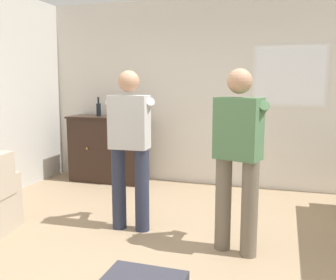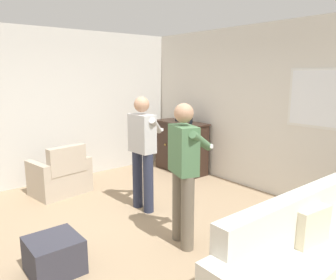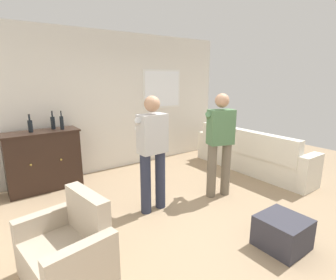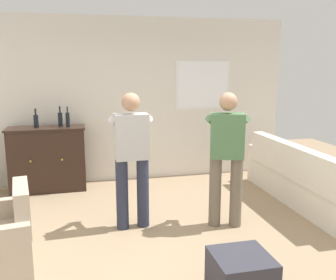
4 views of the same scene
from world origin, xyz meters
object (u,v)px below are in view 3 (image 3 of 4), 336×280
at_px(sideboard_cabinet, 44,161).
at_px(person_standing_right, 220,140).
at_px(couch, 249,156).
at_px(bottle_liquor_amber, 62,122).
at_px(bottle_wine_green, 30,126).
at_px(person_standing_left, 152,149).
at_px(bottle_spirits_clear, 53,122).
at_px(ottoman, 282,232).
at_px(armchair, 69,254).

relative_size(sideboard_cabinet, person_standing_right, 0.72).
height_order(couch, sideboard_cabinet, sideboard_cabinet).
xyz_separation_m(sideboard_cabinet, bottle_liquor_amber, (0.34, -0.06, 0.64)).
xyz_separation_m(bottle_wine_green, person_standing_left, (1.27, -1.73, -0.21)).
relative_size(bottle_wine_green, bottle_spirits_clear, 0.94).
bearing_deg(sideboard_cabinet, bottle_wine_green, 177.83).
xyz_separation_m(couch, bottle_liquor_amber, (-3.27, 1.46, 0.82)).
bearing_deg(ottoman, person_standing_left, 114.41).
distance_m(armchair, person_standing_right, 2.68).
xyz_separation_m(ottoman, person_standing_left, (-0.73, 1.62, 0.76)).
distance_m(couch, sideboard_cabinet, 3.93).
relative_size(bottle_liquor_amber, bottle_spirits_clear, 1.01).
bearing_deg(bottle_liquor_amber, bottle_wine_green, 172.84).
xyz_separation_m(sideboard_cabinet, person_standing_left, (1.13, -1.72, 0.42)).
distance_m(bottle_wine_green, bottle_spirits_clear, 0.37).
distance_m(bottle_liquor_amber, bottle_spirits_clear, 0.17).
xyz_separation_m(bottle_spirits_clear, ottoman, (1.64, -3.40, -0.97)).
distance_m(armchair, bottle_liquor_amber, 2.61).
relative_size(sideboard_cabinet, bottle_liquor_amber, 3.70).
bearing_deg(armchair, ottoman, -22.96).
bearing_deg(person_standing_right, armchair, -168.98).
xyz_separation_m(armchair, bottle_spirits_clear, (0.50, 2.49, 0.86)).
bearing_deg(bottle_wine_green, couch, -22.07).
bearing_deg(person_standing_left, bottle_spirits_clear, 116.87).
relative_size(bottle_wine_green, person_standing_left, 0.18).
xyz_separation_m(couch, armchair, (-3.90, -0.92, -0.05)).
bearing_deg(bottle_wine_green, sideboard_cabinet, -2.17).
distance_m(armchair, ottoman, 2.33).
xyz_separation_m(bottle_liquor_amber, bottle_spirits_clear, (-0.12, 0.12, -0.00)).
bearing_deg(bottle_liquor_amber, sideboard_cabinet, 170.86).
height_order(armchair, bottle_liquor_amber, bottle_liquor_amber).
bearing_deg(ottoman, bottle_liquor_amber, 114.80).
bearing_deg(bottle_wine_green, person_standing_left, -53.74).
distance_m(ottoman, person_standing_left, 1.93).
xyz_separation_m(armchair, bottle_wine_green, (0.14, 2.44, 0.86)).
height_order(armchair, sideboard_cabinet, sideboard_cabinet).
bearing_deg(armchair, bottle_spirits_clear, 78.57).
height_order(couch, person_standing_right, person_standing_right).
height_order(couch, bottle_spirits_clear, bottle_spirits_clear).
bearing_deg(couch, ottoman, -133.90).
height_order(bottle_liquor_amber, ottoman, bottle_liquor_amber).
xyz_separation_m(sideboard_cabinet, bottle_wine_green, (-0.14, 0.01, 0.63)).
xyz_separation_m(armchair, ottoman, (2.14, -0.91, -0.11)).
bearing_deg(person_standing_right, bottle_wine_green, 141.10).
distance_m(couch, ottoman, 2.53).
bearing_deg(person_standing_right, sideboard_cabinet, 139.51).
distance_m(couch, person_standing_right, 1.54).
bearing_deg(person_standing_right, couch, 17.29).
distance_m(bottle_liquor_amber, person_standing_right, 2.70).
xyz_separation_m(bottle_wine_green, ottoman, (2.00, -3.35, -0.96)).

